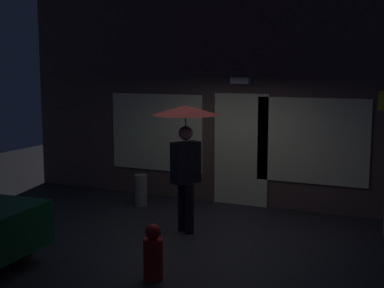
# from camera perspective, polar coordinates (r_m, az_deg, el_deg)

# --- Properties ---
(ground_plane) EXTENTS (18.00, 18.00, 0.00)m
(ground_plane) POSITION_cam_1_polar(r_m,az_deg,el_deg) (8.97, 0.41, -9.53)
(ground_plane) COLOR #26262B
(building_facade) EXTENTS (9.77, 0.48, 4.60)m
(building_facade) POSITION_cam_1_polar(r_m,az_deg,el_deg) (10.74, 5.50, 5.72)
(building_facade) COLOR brown
(building_facade) RESTS_ON ground
(person_with_umbrella) EXTENTS (1.09, 1.09, 2.10)m
(person_with_umbrella) POSITION_cam_1_polar(r_m,az_deg,el_deg) (8.80, -0.67, 0.80)
(person_with_umbrella) COLOR black
(person_with_umbrella) RESTS_ON ground
(sidewalk_bollard) EXTENTS (0.26, 0.26, 0.62)m
(sidewalk_bollard) POSITION_cam_1_polar(r_m,az_deg,el_deg) (10.78, -5.38, -4.83)
(sidewalk_bollard) COLOR slate
(sidewalk_bollard) RESTS_ON ground
(fire_hydrant) EXTENTS (0.25, 0.25, 0.74)m
(fire_hydrant) POSITION_cam_1_polar(r_m,az_deg,el_deg) (7.13, -4.08, -11.44)
(fire_hydrant) COLOR #B21914
(fire_hydrant) RESTS_ON ground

